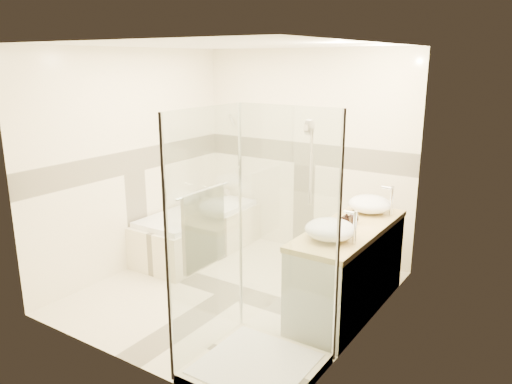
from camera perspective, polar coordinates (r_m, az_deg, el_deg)
The scene contains 12 objects.
room at distance 4.91m, azimuth -1.96°, elevation 1.82°, with size 2.82×3.02×2.52m.
bathtub at distance 6.30m, azimuth -6.60°, elevation -4.30°, with size 0.75×1.70×0.56m.
vanity at distance 4.92m, azimuth 10.47°, elevation -8.61°, with size 0.58×1.62×0.85m.
shower_enclosure at distance 3.99m, azimuth -0.84°, elevation -12.92°, with size 0.96×0.93×2.04m.
vessel_sink_near at distance 5.23m, azimuth 12.87°, elevation -1.34°, with size 0.44×0.44×0.18m, color white.
vessel_sink_far at distance 4.40m, azimuth 8.47°, elevation -4.25°, with size 0.45×0.45×0.18m, color white.
faucet_near at distance 5.14m, azimuth 15.16°, elevation -0.75°, with size 0.13×0.03×0.31m.
faucet_far at distance 4.29m, azimuth 11.12°, elevation -3.71°, with size 0.12×0.03×0.29m.
amenity_bottle_a at distance 4.71m, azimuth 10.30°, elevation -3.11°, with size 0.07×0.08×0.17m, color black.
amenity_bottle_b at distance 4.86m, azimuth 11.06°, elevation -2.78°, with size 0.10×0.10×0.13m, color black.
folded_towels at distance 5.41m, azimuth 13.50°, elevation -1.44°, with size 0.13×0.22×0.07m, color white.
rolled_towel at distance 6.89m, azimuth -3.86°, elevation 0.03°, with size 0.09×0.09×0.19m, color white.
Camera 1 is at (2.82, -3.89, 2.37)m, focal length 35.00 mm.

